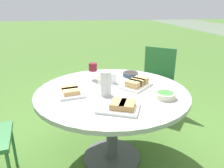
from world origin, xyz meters
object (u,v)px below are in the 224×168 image
(water_pitcher, at_px, (106,83))
(dining_table, at_px, (112,101))
(chair_near_right, at_px, (156,75))
(wine_glass, at_px, (93,68))

(water_pitcher, bearing_deg, dining_table, 145.79)
(dining_table, distance_m, water_pitcher, 0.24)
(dining_table, xyz_separation_m, chair_near_right, (-0.99, 0.77, -0.10))
(dining_table, relative_size, chair_near_right, 1.53)
(dining_table, xyz_separation_m, wine_glass, (-0.33, -0.15, 0.23))
(dining_table, height_order, water_pitcher, water_pitcher)
(chair_near_right, relative_size, wine_glass, 5.27)
(water_pitcher, bearing_deg, chair_near_right, 142.35)
(chair_near_right, bearing_deg, wine_glass, -54.45)
(wine_glass, bearing_deg, chair_near_right, 125.55)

